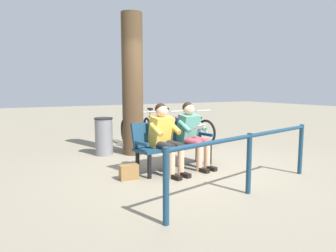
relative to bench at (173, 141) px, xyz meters
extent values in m
plane|color=gray|center=(-0.29, 0.13, -0.51)|extent=(40.00, 40.00, 0.00)
cube|color=navy|center=(-0.02, 0.08, -0.08)|extent=(1.66, 0.75, 0.05)
cube|color=navy|center=(0.02, -0.11, 0.15)|extent=(1.59, 0.46, 0.42)
cube|color=navy|center=(-0.76, -0.07, 0.05)|extent=(0.14, 0.40, 0.05)
cube|color=navy|center=(0.73, 0.23, 0.05)|extent=(0.14, 0.40, 0.05)
cylinder|color=black|center=(-0.76, 0.10, -0.31)|extent=(0.07, 0.07, 0.40)
cylinder|color=black|center=(0.65, 0.39, -0.31)|extent=(0.07, 0.07, 0.40)
cylinder|color=black|center=(-0.69, -0.23, -0.31)|extent=(0.07, 0.07, 0.40)
cylinder|color=black|center=(0.72, 0.06, -0.31)|extent=(0.07, 0.07, 0.40)
cube|color=#4C8C7A|center=(-0.32, 0.00, 0.20)|extent=(0.43, 0.38, 0.55)
sphere|color=#D8A884|center=(-0.33, 0.02, 0.56)|extent=(0.21, 0.21, 0.21)
sphere|color=black|center=(-0.32, -0.01, 0.59)|extent=(0.20, 0.20, 0.20)
cylinder|color=#D84C59|center=(-0.46, 0.17, -0.02)|extent=(0.23, 0.42, 0.15)
cylinder|color=#D8A884|center=(-0.50, 0.37, -0.28)|extent=(0.11, 0.11, 0.45)
cube|color=black|center=(-0.52, 0.47, -0.47)|extent=(0.13, 0.23, 0.07)
cylinder|color=#4C8C7A|center=(-0.54, 0.07, 0.27)|extent=(0.15, 0.32, 0.23)
cylinder|color=#D84C59|center=(-0.26, 0.21, -0.02)|extent=(0.23, 0.42, 0.15)
cylinder|color=#D8A884|center=(-0.30, 0.41, -0.28)|extent=(0.11, 0.11, 0.45)
cube|color=black|center=(-0.32, 0.51, -0.47)|extent=(0.13, 0.23, 0.07)
cylinder|color=#4C8C7A|center=(-0.15, 0.15, 0.27)|extent=(0.15, 0.32, 0.23)
cube|color=silver|center=(-0.38, 0.29, 0.26)|extent=(0.22, 0.16, 0.09)
cube|color=gold|center=(0.31, 0.12, 0.20)|extent=(0.43, 0.38, 0.55)
sphere|color=#D8A884|center=(0.30, 0.14, 0.56)|extent=(0.21, 0.21, 0.21)
sphere|color=black|center=(0.31, 0.11, 0.59)|extent=(0.20, 0.20, 0.20)
cylinder|color=#262628|center=(0.17, 0.30, -0.02)|extent=(0.23, 0.42, 0.15)
cylinder|color=#D8A884|center=(0.13, 0.50, -0.28)|extent=(0.11, 0.11, 0.45)
cube|color=black|center=(0.11, 0.59, -0.47)|extent=(0.13, 0.23, 0.07)
cylinder|color=gold|center=(0.09, 0.20, 0.27)|extent=(0.15, 0.32, 0.23)
cylinder|color=#262628|center=(0.36, 0.34, -0.02)|extent=(0.23, 0.42, 0.15)
cylinder|color=#D8A884|center=(0.32, 0.54, -0.28)|extent=(0.11, 0.11, 0.45)
cube|color=black|center=(0.30, 0.63, -0.47)|extent=(0.13, 0.23, 0.07)
cylinder|color=gold|center=(0.48, 0.28, 0.27)|extent=(0.15, 0.32, 0.23)
cube|color=olive|center=(0.97, 0.28, -0.39)|extent=(0.30, 0.15, 0.24)
cylinder|color=#4C3823|center=(0.18, -1.47, 1.01)|extent=(0.46, 0.46, 3.04)
cylinder|color=slate|center=(0.79, -1.67, -0.11)|extent=(0.38, 0.38, 0.79)
cylinder|color=black|center=(0.79, -1.67, 0.30)|extent=(0.40, 0.40, 0.03)
torus|color=black|center=(-1.82, -1.53, -0.18)|extent=(0.17, 0.66, 0.66)
cylinder|color=silver|center=(-1.82, -1.53, -0.18)|extent=(0.06, 0.07, 0.06)
torus|color=black|center=(-1.65, -2.54, -0.18)|extent=(0.17, 0.66, 0.66)
cylinder|color=silver|center=(-1.65, -2.54, -0.18)|extent=(0.06, 0.07, 0.06)
cylinder|color=#337238|center=(-1.74, -2.04, 0.20)|extent=(0.15, 0.63, 0.04)
cylinder|color=#337238|center=(-1.75, -1.96, 0.00)|extent=(0.14, 0.59, 0.43)
cylinder|color=#337238|center=(-1.71, -2.22, 0.12)|extent=(0.04, 0.04, 0.55)
cube|color=black|center=(-1.71, -2.22, 0.40)|extent=(0.13, 0.23, 0.05)
cylinder|color=#B2B2B7|center=(-1.81, -1.64, 0.37)|extent=(0.48, 0.11, 0.03)
torus|color=black|center=(-1.16, -1.66, -0.18)|extent=(0.13, 0.66, 0.66)
cylinder|color=silver|center=(-1.16, -1.66, -0.18)|extent=(0.06, 0.07, 0.06)
torus|color=black|center=(-1.05, -2.67, -0.18)|extent=(0.13, 0.66, 0.66)
cylinder|color=silver|center=(-1.05, -2.67, -0.18)|extent=(0.06, 0.07, 0.06)
cylinder|color=#8C268C|center=(-1.11, -2.17, 0.20)|extent=(0.11, 0.63, 0.04)
cylinder|color=#8C268C|center=(-1.12, -2.09, 0.00)|extent=(0.11, 0.60, 0.43)
cylinder|color=#8C268C|center=(-1.09, -2.35, 0.12)|extent=(0.04, 0.04, 0.55)
cube|color=black|center=(-1.09, -2.35, 0.40)|extent=(0.11, 0.23, 0.05)
cylinder|color=#B2B2B7|center=(-1.15, -1.76, 0.37)|extent=(0.48, 0.09, 0.03)
torus|color=black|center=(-0.59, -1.77, -0.18)|extent=(0.16, 0.66, 0.66)
cylinder|color=silver|center=(-0.59, -1.77, -0.18)|extent=(0.06, 0.07, 0.06)
torus|color=black|center=(-0.74, -2.77, -0.18)|extent=(0.16, 0.66, 0.66)
cylinder|color=silver|center=(-0.74, -2.77, -0.18)|extent=(0.06, 0.07, 0.06)
cylinder|color=orange|center=(-0.66, -2.27, 0.20)|extent=(0.13, 0.63, 0.04)
cylinder|color=orange|center=(-0.65, -2.19, 0.00)|extent=(0.13, 0.60, 0.43)
cylinder|color=orange|center=(-0.69, -2.45, 0.12)|extent=(0.04, 0.04, 0.55)
cube|color=black|center=(-0.69, -2.45, 0.40)|extent=(0.12, 0.23, 0.05)
cylinder|color=#B2B2B7|center=(-0.60, -1.87, 0.37)|extent=(0.48, 0.10, 0.03)
torus|color=black|center=(-0.05, -1.78, -0.18)|extent=(0.10, 0.66, 0.66)
cylinder|color=silver|center=(-0.05, -1.78, -0.18)|extent=(0.05, 0.06, 0.06)
torus|color=black|center=(-0.12, -2.80, -0.18)|extent=(0.10, 0.66, 0.66)
cylinder|color=silver|center=(-0.12, -2.80, -0.18)|extent=(0.05, 0.06, 0.06)
cylinder|color=#337238|center=(-0.08, -2.29, 0.20)|extent=(0.08, 0.63, 0.04)
cylinder|color=#337238|center=(-0.08, -2.21, 0.00)|extent=(0.08, 0.60, 0.43)
cylinder|color=#337238|center=(-0.09, -2.47, 0.12)|extent=(0.04, 0.04, 0.55)
cube|color=black|center=(-0.09, -2.47, 0.40)|extent=(0.10, 0.23, 0.05)
cylinder|color=#B2B2B7|center=(-0.05, -1.88, 0.37)|extent=(0.48, 0.06, 0.03)
cylinder|color=navy|center=(-1.72, 1.36, -0.08)|extent=(0.07, 0.07, 0.85)
cylinder|color=navy|center=(-0.26, 1.68, -0.08)|extent=(0.07, 0.07, 0.85)
cylinder|color=navy|center=(1.21, 2.01, -0.08)|extent=(0.07, 0.07, 0.85)
cylinder|color=navy|center=(-0.26, 1.68, 0.30)|extent=(2.95, 0.70, 0.06)
camera|label=1|loc=(2.68, 4.77, 0.96)|focal=32.68mm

